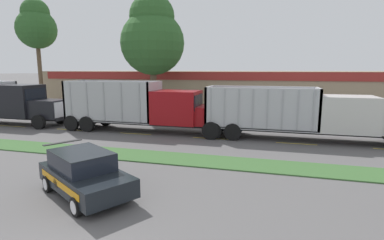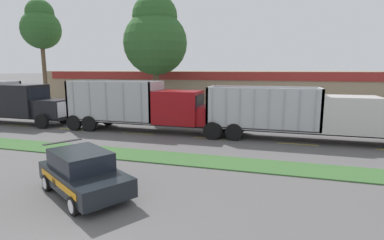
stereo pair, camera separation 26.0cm
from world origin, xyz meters
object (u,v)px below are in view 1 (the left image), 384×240
dump_truck_far_right (11,104)px  rally_car (84,173)px  dump_truck_trail (160,109)px  dump_truck_mid (324,117)px

dump_truck_far_right → rally_car: bearing=-36.9°
dump_truck_trail → rally_car: dump_truck_trail is taller
rally_car → dump_truck_trail: bearing=97.4°
dump_truck_far_right → rally_car: 18.03m
dump_truck_trail → rally_car: 11.16m
dump_truck_mid → dump_truck_trail: bearing=-179.5°
dump_truck_mid → dump_truck_far_right: size_ratio=1.08×
dump_truck_trail → dump_truck_far_right: size_ratio=1.04×
dump_truck_mid → rally_car: (-9.50, -11.13, -0.76)m
dump_truck_mid → rally_car: 14.65m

